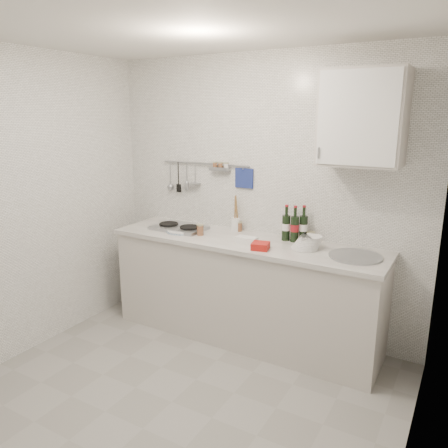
# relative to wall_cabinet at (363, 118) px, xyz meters

# --- Properties ---
(floor) EXTENTS (3.00, 3.00, 0.00)m
(floor) POSITION_rel_wall_cabinet_xyz_m (-0.90, -1.22, -1.95)
(floor) COLOR gray
(floor) RESTS_ON ground
(ceiling) EXTENTS (3.00, 3.00, 0.00)m
(ceiling) POSITION_rel_wall_cabinet_xyz_m (-0.90, -1.22, 0.55)
(ceiling) COLOR silver
(ceiling) RESTS_ON back_wall
(back_wall) EXTENTS (3.00, 0.02, 2.50)m
(back_wall) POSITION_rel_wall_cabinet_xyz_m (-0.90, 0.18, -0.70)
(back_wall) COLOR silver
(back_wall) RESTS_ON floor
(wall_left) EXTENTS (0.02, 2.80, 2.50)m
(wall_left) POSITION_rel_wall_cabinet_xyz_m (-2.40, -1.22, -0.70)
(wall_left) COLOR silver
(wall_left) RESTS_ON floor
(wall_right) EXTENTS (0.02, 2.80, 2.50)m
(wall_right) POSITION_rel_wall_cabinet_xyz_m (0.60, -1.22, -0.70)
(wall_right) COLOR silver
(wall_right) RESTS_ON floor
(counter) EXTENTS (2.44, 0.64, 0.96)m
(counter) POSITION_rel_wall_cabinet_xyz_m (-0.89, -0.12, -1.52)
(counter) COLOR #B9B2AB
(counter) RESTS_ON floor
(wall_rail) EXTENTS (0.98, 0.09, 0.34)m
(wall_rail) POSITION_rel_wall_cabinet_xyz_m (-1.50, 0.15, -0.52)
(wall_rail) COLOR #93969B
(wall_rail) RESTS_ON back_wall
(wall_cabinet) EXTENTS (0.60, 0.38, 0.70)m
(wall_cabinet) POSITION_rel_wall_cabinet_xyz_m (0.00, 0.00, 0.00)
(wall_cabinet) COLOR #B9B2AB
(wall_cabinet) RESTS_ON back_wall
(plate_stack_hob) EXTENTS (0.30, 0.30, 0.03)m
(plate_stack_hob) POSITION_rel_wall_cabinet_xyz_m (-1.53, -0.17, -1.02)
(plate_stack_hob) COLOR teal
(plate_stack_hob) RESTS_ON counter
(plate_stack_sink) EXTENTS (0.24, 0.22, 0.12)m
(plate_stack_sink) POSITION_rel_wall_cabinet_xyz_m (-0.34, -0.10, -0.98)
(plate_stack_sink) COLOR white
(plate_stack_sink) RESTS_ON counter
(wine_bottles) EXTENTS (0.21, 0.13, 0.31)m
(wine_bottles) POSITION_rel_wall_cabinet_xyz_m (-0.52, 0.06, -0.87)
(wine_bottles) COLOR black
(wine_bottles) RESTS_ON counter
(butter_dish) EXTENTS (0.18, 0.09, 0.05)m
(butter_dish) POSITION_rel_wall_cabinet_xyz_m (-0.84, -0.20, -1.00)
(butter_dish) COLOR white
(butter_dish) RESTS_ON counter
(strawberry_punnet) EXTENTS (0.16, 0.16, 0.06)m
(strawberry_punnet) POSITION_rel_wall_cabinet_xyz_m (-0.66, -0.30, -1.00)
(strawberry_punnet) COLOR red
(strawberry_punnet) RESTS_ON counter
(utensil_crock) EXTENTS (0.08, 0.08, 0.34)m
(utensil_crock) POSITION_rel_wall_cabinet_xyz_m (-1.11, 0.10, -0.95)
(utensil_crock) COLOR white
(utensil_crock) RESTS_ON counter
(jar_a) EXTENTS (0.07, 0.07, 0.09)m
(jar_a) POSITION_rel_wall_cabinet_xyz_m (-1.08, 0.11, -0.98)
(jar_a) COLOR brown
(jar_a) RESTS_ON counter
(jar_b) EXTENTS (0.07, 0.07, 0.09)m
(jar_b) POSITION_rel_wall_cabinet_xyz_m (-0.38, 0.10, -0.98)
(jar_b) COLOR brown
(jar_b) RESTS_ON counter
(jar_c) EXTENTS (0.06, 0.06, 0.08)m
(jar_c) POSITION_rel_wall_cabinet_xyz_m (-0.39, 0.05, -0.99)
(jar_c) COLOR brown
(jar_c) RESTS_ON counter
(jar_d) EXTENTS (0.06, 0.06, 0.10)m
(jar_d) POSITION_rel_wall_cabinet_xyz_m (-1.31, -0.19, -0.98)
(jar_d) COLOR brown
(jar_d) RESTS_ON counter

